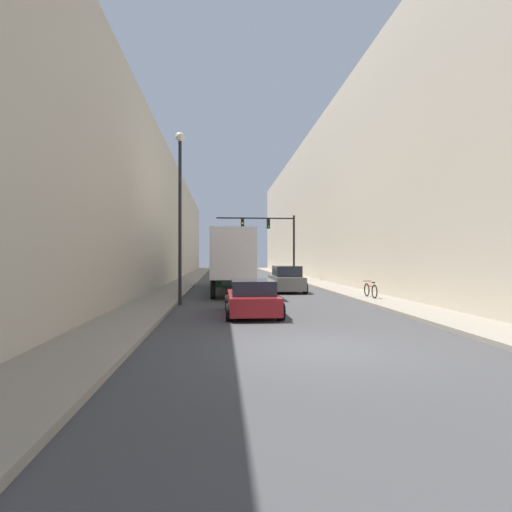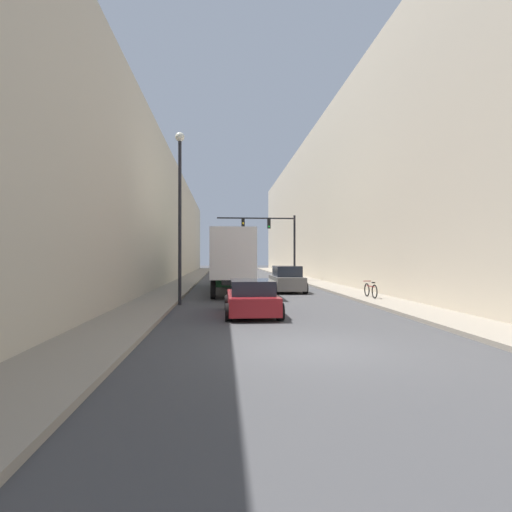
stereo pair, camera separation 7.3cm
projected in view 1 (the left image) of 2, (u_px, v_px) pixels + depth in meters
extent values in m
plane|color=#424244|center=(318.00, 348.00, 10.03)|extent=(200.00, 200.00, 0.00)
cube|color=gray|center=(302.00, 279.00, 40.41)|extent=(2.29, 80.00, 0.15)
cube|color=gray|center=(188.00, 280.00, 39.43)|extent=(2.29, 80.00, 0.15)
cube|color=beige|center=(341.00, 204.00, 40.80)|extent=(6.00, 80.00, 15.51)
cube|color=#BCB29E|center=(146.00, 222.00, 39.08)|extent=(6.00, 80.00, 11.50)
cube|color=silver|center=(231.00, 254.00, 25.50)|extent=(2.47, 9.80, 2.79)
cube|color=black|center=(231.00, 278.00, 25.50)|extent=(1.24, 9.80, 0.24)
cube|color=#1E512D|center=(229.00, 268.00, 31.70)|extent=(2.47, 2.64, 2.82)
cylinder|color=black|center=(213.00, 290.00, 21.71)|extent=(0.25, 1.00, 1.00)
cylinder|color=black|center=(253.00, 290.00, 21.90)|extent=(0.25, 1.00, 1.00)
cylinder|color=black|center=(213.00, 288.00, 22.91)|extent=(0.25, 1.00, 1.00)
cylinder|color=black|center=(251.00, 288.00, 23.10)|extent=(0.25, 1.00, 1.00)
cylinder|color=black|center=(216.00, 280.00, 31.60)|extent=(0.25, 1.00, 1.00)
cylinder|color=black|center=(243.00, 280.00, 31.79)|extent=(0.25, 1.00, 1.00)
cube|color=maroon|center=(252.00, 302.00, 15.92)|extent=(1.87, 4.35, 0.66)
cube|color=#1E232D|center=(252.00, 287.00, 15.70)|extent=(1.64, 2.39, 0.55)
cylinder|color=black|center=(228.00, 302.00, 17.31)|extent=(0.25, 0.64, 0.64)
cylinder|color=black|center=(271.00, 302.00, 17.47)|extent=(0.25, 0.64, 0.64)
cylinder|color=black|center=(229.00, 312.00, 14.27)|extent=(0.25, 0.64, 0.64)
cylinder|color=black|center=(281.00, 312.00, 14.43)|extent=(0.25, 0.64, 0.64)
cube|color=slate|center=(286.00, 282.00, 26.52)|extent=(1.82, 4.74, 0.83)
cube|color=#1E232D|center=(287.00, 271.00, 26.29)|extent=(1.60, 2.61, 0.69)
cylinder|color=black|center=(269.00, 285.00, 28.11)|extent=(0.25, 0.70, 0.70)
cylinder|color=black|center=(295.00, 284.00, 28.26)|extent=(0.25, 0.70, 0.70)
cylinder|color=black|center=(276.00, 288.00, 24.68)|extent=(0.25, 0.70, 0.70)
cylinder|color=black|center=(305.00, 288.00, 24.84)|extent=(0.25, 0.70, 0.70)
cylinder|color=black|center=(294.00, 248.00, 37.57)|extent=(0.20, 0.20, 6.23)
cube|color=black|center=(255.00, 218.00, 37.26)|extent=(7.28, 0.12, 0.12)
cube|color=black|center=(268.00, 224.00, 37.36)|extent=(0.30, 0.24, 0.90)
sphere|color=green|center=(269.00, 227.00, 37.22)|extent=(0.18, 0.18, 0.18)
cube|color=black|center=(243.00, 224.00, 37.15)|extent=(0.30, 0.24, 0.90)
sphere|color=gold|center=(243.00, 223.00, 37.01)|extent=(0.18, 0.18, 0.18)
cylinder|color=black|center=(180.00, 222.00, 19.09)|extent=(0.16, 0.16, 7.91)
sphere|color=silver|center=(180.00, 137.00, 19.10)|extent=(0.44, 0.44, 0.44)
torus|color=black|center=(375.00, 291.00, 20.66)|extent=(0.06, 0.72, 0.72)
torus|color=black|center=(367.00, 290.00, 21.76)|extent=(0.06, 0.72, 0.72)
cube|color=maroon|center=(371.00, 286.00, 21.21)|extent=(0.04, 1.11, 0.04)
cube|color=black|center=(373.00, 283.00, 20.81)|extent=(0.12, 0.20, 0.06)
cube|color=maroon|center=(367.00, 281.00, 21.71)|extent=(0.44, 0.04, 0.04)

